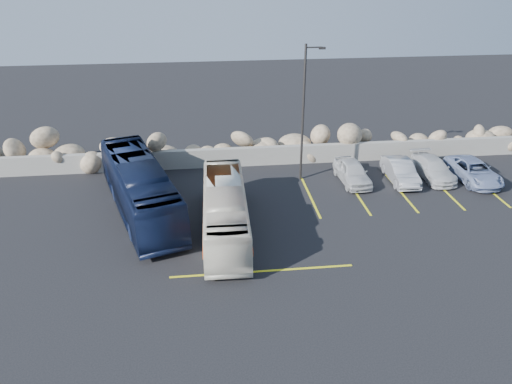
{
  "coord_description": "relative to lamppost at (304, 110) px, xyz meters",
  "views": [
    {
      "loc": [
        -3.31,
        -17.57,
        12.66
      ],
      "look_at": [
        -0.84,
        4.0,
        1.98
      ],
      "focal_mm": 35.0,
      "sensor_mm": 36.0,
      "label": 1
    }
  ],
  "objects": [
    {
      "name": "car_a",
      "position": [
        2.92,
        -0.76,
        -3.65
      ],
      "size": [
        1.69,
        3.84,
        1.29
      ],
      "primitive_type": "imported",
      "rotation": [
        0.0,
        0.0,
        0.05
      ],
      "color": "silver",
      "rests_on": "ground"
    },
    {
      "name": "riprap_pile",
      "position": [
        -2.56,
        3.7,
        -3.0
      ],
      "size": [
        54.0,
        2.8,
        2.6
      ],
      "primitive_type": null,
      "color": "#867157",
      "rests_on": "ground"
    },
    {
      "name": "lamppost",
      "position": [
        0.0,
        0.0,
        0.0
      ],
      "size": [
        1.14,
        0.18,
        8.0
      ],
      "color": "#2F2C2A",
      "rests_on": "ground"
    },
    {
      "name": "tour_coach",
      "position": [
        -9.22,
        -3.17,
        -2.88
      ],
      "size": [
        5.31,
        10.42,
        2.83
      ],
      "primitive_type": "imported",
      "rotation": [
        0.0,
        0.0,
        0.3
      ],
      "color": "#0F1732",
      "rests_on": "ground"
    },
    {
      "name": "car_d",
      "position": [
        10.21,
        -1.38,
        -3.69
      ],
      "size": [
        2.14,
        4.4,
        1.21
      ],
      "primitive_type": "imported",
      "rotation": [
        0.0,
        0.0,
        0.03
      ],
      "color": "#8293B9",
      "rests_on": "ground"
    },
    {
      "name": "ground",
      "position": [
        -2.56,
        -9.5,
        -4.3
      ],
      "size": [
        90.0,
        90.0,
        0.0
      ],
      "primitive_type": "plane",
      "color": "black",
      "rests_on": "ground"
    },
    {
      "name": "seawall",
      "position": [
        -2.56,
        2.5,
        -3.7
      ],
      "size": [
        60.0,
        0.4,
        1.2
      ],
      "primitive_type": "cube",
      "color": "gray",
      "rests_on": "ground"
    },
    {
      "name": "vintage_bus",
      "position": [
        -4.94,
        -5.77,
        -3.09
      ],
      "size": [
        2.24,
        8.67,
        2.4
      ],
      "primitive_type": "imported",
      "rotation": [
        0.0,
        0.0,
        -0.03
      ],
      "color": "silver",
      "rests_on": "ground"
    },
    {
      "name": "car_b",
      "position": [
        5.82,
        -0.94,
        -3.66
      ],
      "size": [
        1.49,
        3.9,
        1.27
      ],
      "primitive_type": "imported",
      "rotation": [
        0.0,
        0.0,
        -0.04
      ],
      "color": "#A9A9AE",
      "rests_on": "ground"
    },
    {
      "name": "parking_lines",
      "position": [
        2.09,
        -3.93,
        -4.29
      ],
      "size": [
        18.16,
        9.36,
        0.01
      ],
      "color": "yellow",
      "rests_on": "ground"
    },
    {
      "name": "car_c",
      "position": [
        7.99,
        -0.66,
        -3.71
      ],
      "size": [
        1.76,
        4.08,
        1.17
      ],
      "primitive_type": "imported",
      "rotation": [
        0.0,
        0.0,
        0.03
      ],
      "color": "silver",
      "rests_on": "ground"
    }
  ]
}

